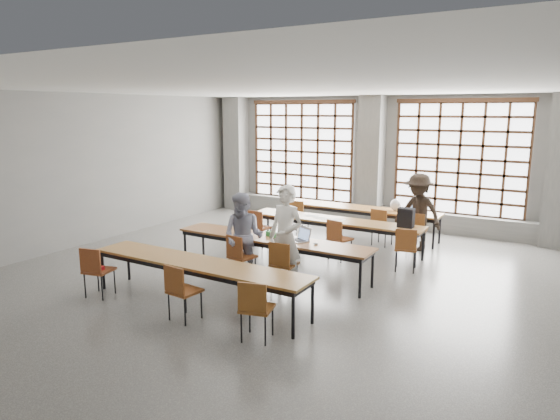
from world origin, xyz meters
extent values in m
plane|color=#4F4F4C|center=(0.00, 0.00, 0.00)|extent=(11.00, 11.00, 0.00)
plane|color=silver|center=(0.00, 0.00, 3.50)|extent=(11.00, 11.00, 0.00)
plane|color=slate|center=(0.00, 5.50, 1.75)|extent=(10.00, 0.00, 10.00)
plane|color=slate|center=(-5.00, 0.00, 1.75)|extent=(0.00, 11.00, 11.00)
cube|color=#575755|center=(-4.50, 5.22, 1.75)|extent=(0.60, 0.55, 3.50)
cube|color=#575755|center=(0.00, 5.22, 1.75)|extent=(0.60, 0.55, 3.50)
cube|color=#575755|center=(4.50, 5.22, 1.75)|extent=(0.60, 0.55, 3.50)
cube|color=white|center=(-2.25, 5.48, 1.90)|extent=(3.20, 0.02, 2.80)
cube|color=black|center=(-2.25, 5.40, 1.90)|extent=(3.20, 0.05, 2.80)
cube|color=black|center=(-2.25, 5.40, 0.45)|extent=(3.32, 0.07, 0.10)
cube|color=black|center=(-2.25, 5.40, 3.35)|extent=(3.32, 0.07, 0.10)
cube|color=white|center=(2.25, 5.48, 1.90)|extent=(3.20, 0.02, 2.80)
cube|color=black|center=(2.25, 5.40, 1.90)|extent=(3.20, 0.05, 2.80)
cube|color=black|center=(2.25, 5.40, 0.45)|extent=(3.32, 0.07, 0.10)
cube|color=black|center=(2.25, 5.40, 3.35)|extent=(3.32, 0.07, 0.10)
cube|color=#575755|center=(0.00, 5.30, 0.25)|extent=(9.80, 0.35, 0.50)
cube|color=brown|center=(0.25, 3.83, 0.71)|extent=(4.00, 0.70, 0.04)
cube|color=black|center=(0.25, 3.83, 0.65)|extent=(3.90, 0.64, 0.08)
cylinder|color=black|center=(-1.67, 3.54, 0.34)|extent=(0.05, 0.05, 0.69)
cylinder|color=black|center=(-1.67, 4.12, 0.34)|extent=(0.05, 0.05, 0.69)
cylinder|color=black|center=(2.17, 3.54, 0.34)|extent=(0.05, 0.05, 0.69)
cylinder|color=black|center=(2.17, 4.12, 0.34)|extent=(0.05, 0.05, 0.69)
cube|color=brown|center=(0.28, 2.26, 0.71)|extent=(4.00, 0.70, 0.04)
cube|color=black|center=(0.28, 2.26, 0.65)|extent=(3.90, 0.64, 0.08)
cylinder|color=black|center=(-1.64, 1.97, 0.34)|extent=(0.05, 0.05, 0.69)
cylinder|color=black|center=(-1.64, 2.55, 0.34)|extent=(0.05, 0.05, 0.69)
cylinder|color=black|center=(2.20, 1.97, 0.34)|extent=(0.05, 0.05, 0.69)
cylinder|color=black|center=(2.20, 2.55, 0.34)|extent=(0.05, 0.05, 0.69)
cube|color=brown|center=(-0.05, 0.15, 0.71)|extent=(4.00, 0.70, 0.04)
cube|color=black|center=(-0.05, 0.15, 0.65)|extent=(3.90, 0.64, 0.08)
cylinder|color=black|center=(-1.97, -0.14, 0.34)|extent=(0.05, 0.05, 0.69)
cylinder|color=black|center=(-1.97, 0.44, 0.34)|extent=(0.05, 0.05, 0.69)
cylinder|color=black|center=(1.87, -0.14, 0.34)|extent=(0.05, 0.05, 0.69)
cylinder|color=black|center=(1.87, 0.44, 0.34)|extent=(0.05, 0.05, 0.69)
cube|color=brown|center=(-0.26, -1.76, 0.71)|extent=(4.00, 0.70, 0.04)
cube|color=black|center=(-0.26, -1.76, 0.65)|extent=(3.90, 0.64, 0.08)
cylinder|color=black|center=(-2.18, -2.05, 0.34)|extent=(0.05, 0.05, 0.69)
cylinder|color=black|center=(-2.18, -1.47, 0.34)|extent=(0.05, 0.05, 0.69)
cylinder|color=black|center=(1.66, -2.05, 0.34)|extent=(0.05, 0.05, 0.69)
cylinder|color=black|center=(1.66, -1.47, 0.34)|extent=(0.05, 0.05, 0.69)
cube|color=brown|center=(-1.15, 3.28, 0.45)|extent=(0.45, 0.45, 0.04)
cube|color=brown|center=(-1.14, 3.08, 0.68)|extent=(0.40, 0.06, 0.40)
cylinder|color=black|center=(-1.15, 3.28, 0.23)|extent=(0.02, 0.02, 0.45)
cube|color=brown|center=(1.05, 3.28, 0.45)|extent=(0.47, 0.47, 0.04)
cube|color=brown|center=(1.02, 3.08, 0.68)|extent=(0.40, 0.08, 0.40)
cylinder|color=black|center=(1.05, 3.28, 0.23)|extent=(0.02, 0.02, 0.45)
cube|color=brown|center=(1.85, 3.28, 0.45)|extent=(0.46, 0.46, 0.04)
cube|color=brown|center=(1.87, 3.08, 0.68)|extent=(0.40, 0.07, 0.40)
cylinder|color=black|center=(1.85, 3.28, 0.23)|extent=(0.02, 0.02, 0.45)
cube|color=brown|center=(-1.32, 1.71, 0.45)|extent=(0.44, 0.44, 0.04)
cube|color=brown|center=(-1.33, 1.51, 0.68)|extent=(0.40, 0.04, 0.40)
cylinder|color=black|center=(-1.32, 1.71, 0.23)|extent=(0.02, 0.02, 0.45)
cube|color=brown|center=(0.68, 1.71, 0.45)|extent=(0.51, 0.51, 0.04)
cube|color=brown|center=(0.63, 1.51, 0.68)|extent=(0.39, 0.13, 0.40)
cylinder|color=black|center=(0.68, 1.71, 0.23)|extent=(0.02, 0.02, 0.45)
cube|color=brown|center=(2.08, 1.71, 0.45)|extent=(0.52, 0.52, 0.04)
cube|color=brown|center=(2.13, 1.52, 0.68)|extent=(0.39, 0.13, 0.40)
cylinder|color=black|center=(2.08, 1.71, 0.23)|extent=(0.02, 0.02, 0.45)
cube|color=brown|center=(-0.35, -0.40, 0.45)|extent=(0.48, 0.48, 0.04)
cube|color=brown|center=(-0.38, -0.60, 0.68)|extent=(0.40, 0.10, 0.40)
cylinder|color=black|center=(-0.35, -0.40, 0.23)|extent=(0.02, 0.02, 0.45)
cube|color=brown|center=(0.55, -0.40, 0.45)|extent=(0.45, 0.45, 0.04)
cube|color=brown|center=(0.57, -0.60, 0.68)|extent=(0.40, 0.06, 0.40)
cylinder|color=black|center=(0.55, -0.40, 0.23)|extent=(0.02, 0.02, 0.45)
cube|color=maroon|center=(-1.96, -2.31, 0.45)|extent=(0.50, 0.50, 0.04)
cube|color=maroon|center=(-1.92, -2.50, 0.68)|extent=(0.40, 0.12, 0.40)
cylinder|color=black|center=(-1.96, -2.31, 0.23)|extent=(0.02, 0.02, 0.45)
cube|color=brown|center=(-0.06, -2.31, 0.45)|extent=(0.45, 0.45, 0.04)
cube|color=brown|center=(-0.08, -2.50, 0.68)|extent=(0.40, 0.06, 0.40)
cylinder|color=black|center=(-0.06, -2.31, 0.23)|extent=(0.02, 0.02, 0.45)
cube|color=brown|center=(1.24, -2.31, 0.45)|extent=(0.51, 0.51, 0.04)
cube|color=brown|center=(1.29, -2.50, 0.68)|extent=(0.39, 0.13, 0.40)
cylinder|color=black|center=(1.24, -2.31, 0.23)|extent=(0.02, 0.02, 0.45)
imported|color=white|center=(0.55, -0.35, 0.93)|extent=(0.72, 0.52, 1.85)
imported|color=#1A1F4E|center=(-0.35, -0.35, 0.82)|extent=(0.90, 0.77, 1.63)
imported|color=black|center=(1.85, 3.33, 0.87)|extent=(1.25, 0.92, 1.74)
cube|color=#ABACB0|center=(0.50, 0.20, 0.74)|extent=(0.44, 0.39, 0.02)
cube|color=black|center=(0.50, 0.19, 0.75)|extent=(0.35, 0.30, 0.00)
cube|color=#ABACB0|center=(0.56, 0.33, 0.86)|extent=(0.35, 0.22, 0.26)
cube|color=#8BABF0|center=(0.56, 0.31, 0.83)|extent=(0.30, 0.18, 0.21)
cube|color=#B1B2B6|center=(1.60, 3.88, 0.74)|extent=(0.38, 0.28, 0.02)
cube|color=black|center=(1.60, 3.87, 0.75)|extent=(0.31, 0.20, 0.00)
cube|color=#B1B2B6|center=(1.61, 4.02, 0.86)|extent=(0.36, 0.09, 0.26)
cube|color=#85B1E6|center=(1.61, 4.01, 0.83)|extent=(0.31, 0.07, 0.21)
ellipsoid|color=silver|center=(0.90, 0.13, 0.75)|extent=(0.12, 0.10, 0.04)
cube|color=#297E32|center=(-0.10, 0.23, 0.78)|extent=(0.27, 0.16, 0.09)
cube|color=black|center=(0.13, 0.05, 0.74)|extent=(0.14, 0.09, 0.01)
cube|color=silver|center=(-0.32, 2.31, 0.73)|extent=(0.32, 0.25, 0.00)
cube|color=silver|center=(-0.02, 2.21, 0.73)|extent=(0.33, 0.27, 0.00)
cube|color=white|center=(0.38, 2.26, 0.73)|extent=(0.31, 0.23, 0.00)
cube|color=black|center=(1.88, 2.31, 0.93)|extent=(0.32, 0.20, 0.40)
ellipsoid|color=white|center=(1.15, 3.88, 0.87)|extent=(0.28, 0.23, 0.29)
cube|color=#B5161B|center=(-1.96, -2.31, 0.50)|extent=(0.20, 0.09, 0.06)
camera|label=1|loc=(4.79, -7.66, 3.11)|focal=32.00mm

